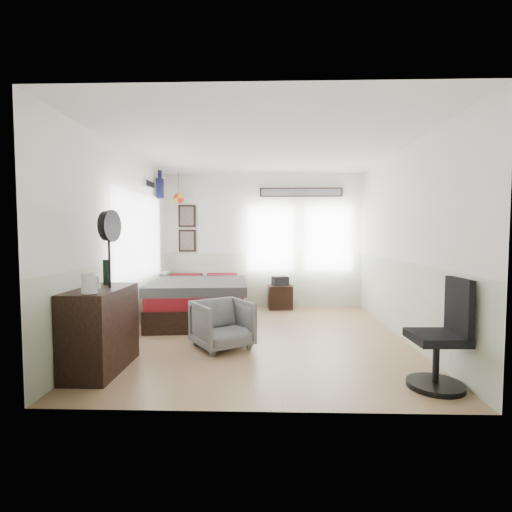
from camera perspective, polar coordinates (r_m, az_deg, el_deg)
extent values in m
cube|color=#9A7E57|center=(5.47, 0.95, -12.41)|extent=(4.00, 4.50, 0.01)
cube|color=white|center=(7.52, 1.16, 2.36)|extent=(4.00, 0.02, 2.70)
cube|color=white|center=(3.02, 0.46, 0.79)|extent=(4.00, 0.02, 2.70)
cube|color=white|center=(5.66, -19.75, 1.81)|extent=(0.02, 4.50, 2.70)
cube|color=white|center=(5.61, 21.84, 1.76)|extent=(0.02, 4.50, 2.70)
cube|color=white|center=(5.40, 0.98, 16.37)|extent=(4.00, 4.50, 0.02)
cube|color=beige|center=(7.57, 1.16, -3.71)|extent=(4.00, 0.01, 1.10)
cube|color=beige|center=(5.73, -19.51, -6.21)|extent=(0.01, 4.50, 1.10)
cube|color=beige|center=(5.69, 21.59, -6.32)|extent=(0.01, 4.50, 1.10)
cube|color=silver|center=(6.16, -17.55, 2.90)|extent=(0.03, 2.20, 1.35)
cube|color=silver|center=(7.48, 2.31, 2.74)|extent=(0.95, 0.03, 1.30)
cube|color=silver|center=(7.58, 11.05, 2.68)|extent=(0.95, 0.03, 1.30)
cube|color=black|center=(7.65, -10.53, 2.32)|extent=(0.35, 0.03, 0.45)
cube|color=black|center=(7.66, -10.57, 6.06)|extent=(0.35, 0.03, 0.45)
cube|color=#7F7259|center=(7.64, -10.56, 2.32)|extent=(0.27, 0.01, 0.37)
cube|color=#7F7259|center=(7.65, -10.60, 6.07)|extent=(0.27, 0.01, 0.37)
cube|color=black|center=(7.56, 6.95, 9.71)|extent=(1.65, 0.03, 0.18)
cube|color=gray|center=(7.54, 6.96, 9.72)|extent=(1.58, 0.01, 0.13)
cube|color=white|center=(6.78, -16.04, 10.58)|extent=(0.02, 0.48, 0.14)
sphere|color=red|center=(7.45, -11.79, 8.67)|extent=(0.20, 0.20, 0.20)
cube|color=black|center=(6.65, -8.57, -8.02)|extent=(1.70, 2.29, 0.35)
cube|color=maroon|center=(6.61, -8.59, -5.71)|extent=(1.66, 2.25, 0.20)
cube|color=#535351|center=(6.35, -8.99, -4.50)|extent=(1.71, 1.75, 0.15)
cube|color=maroon|center=(7.49, -10.12, -3.31)|extent=(0.63, 0.42, 0.15)
cube|color=maroon|center=(7.38, -4.66, -3.37)|extent=(0.63, 0.42, 0.15)
cube|color=black|center=(4.44, -22.74, -10.37)|extent=(0.48, 1.00, 0.90)
imported|color=#5C5C5E|center=(4.92, -5.20, -10.42)|extent=(0.94, 0.94, 0.62)
cube|color=black|center=(7.43, 3.72, -6.32)|extent=(0.49, 0.41, 0.46)
cylinder|color=black|center=(4.18, 25.86, -17.42)|extent=(0.53, 0.53, 0.05)
cylinder|color=black|center=(4.10, 25.95, -14.40)|extent=(0.06, 0.06, 0.41)
cube|color=black|center=(4.04, 26.04, -11.20)|extent=(0.49, 0.49, 0.08)
cube|color=black|center=(4.07, 28.77, -6.73)|extent=(0.07, 0.43, 0.53)
cylinder|color=silver|center=(4.03, -24.25, -3.84)|extent=(0.15, 0.15, 0.20)
cube|color=silver|center=(3.99, -23.07, -3.74)|extent=(0.02, 0.02, 0.12)
cylinder|color=black|center=(4.64, -22.06, -2.32)|extent=(0.07, 0.07, 0.29)
cylinder|color=black|center=(4.34, -21.64, -0.28)|extent=(0.03, 0.03, 0.65)
cylinder|color=black|center=(4.33, -21.75, 4.32)|extent=(0.11, 0.33, 0.33)
cylinder|color=black|center=(4.32, -21.21, 4.34)|extent=(0.07, 0.35, 0.35)
cube|color=black|center=(7.38, 3.73, -3.86)|extent=(0.36, 0.29, 0.18)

